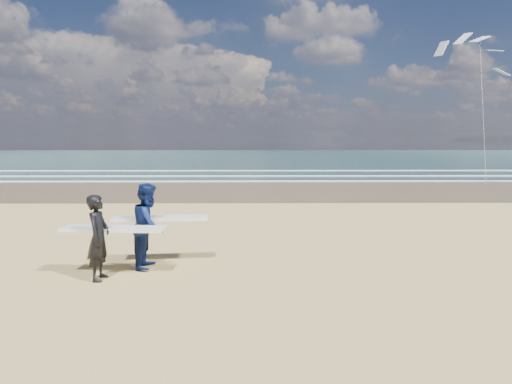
{
  "coord_description": "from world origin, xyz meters",
  "views": [
    {
      "loc": [
        3.71,
        -8.82,
        2.9
      ],
      "look_at": [
        3.89,
        6.0,
        1.21
      ],
      "focal_mm": 32.0,
      "sensor_mm": 36.0,
      "label": 1
    }
  ],
  "objects": [
    {
      "name": "ocean",
      "position": [
        20.0,
        72.0,
        0.01
      ],
      "size": [
        220.0,
        100.0,
        0.02
      ],
      "primitive_type": "cube",
      "color": "#1B3B3D",
      "rests_on": "ground"
    },
    {
      "name": "kite_1",
      "position": [
        20.29,
        24.18,
        6.31
      ],
      "size": [
        5.77,
        4.73,
        11.45
      ],
      "color": "slate",
      "rests_on": "ground"
    },
    {
      "name": "foam_breakers",
      "position": [
        20.0,
        28.1,
        0.05
      ],
      "size": [
        220.0,
        11.7,
        0.05
      ],
      "color": "white",
      "rests_on": "ground"
    },
    {
      "name": "surfer_near",
      "position": [
        0.59,
        0.52,
        0.91
      ],
      "size": [
        2.23,
        1.01,
        1.79
      ],
      "color": "black",
      "rests_on": "ground"
    },
    {
      "name": "surfer_far",
      "position": [
        1.4,
        1.44,
        0.97
      ],
      "size": [
        2.24,
        1.2,
        1.93
      ],
      "color": "#0C1A48",
      "rests_on": "ground"
    }
  ]
}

